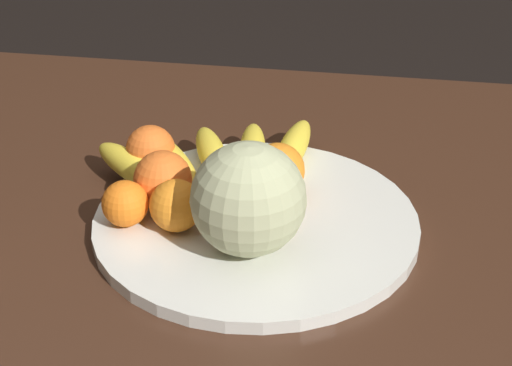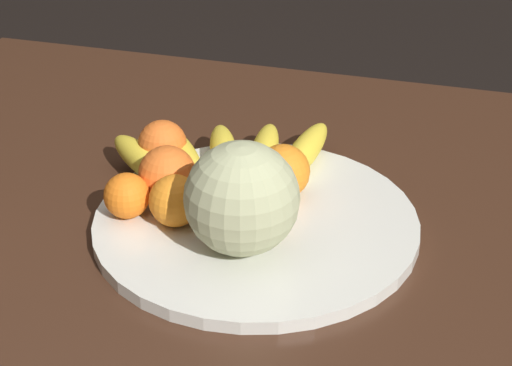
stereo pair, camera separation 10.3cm
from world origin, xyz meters
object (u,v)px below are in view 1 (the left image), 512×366
(fruit_bowl, at_px, (256,223))
(orange_back_right, at_px, (175,208))
(orange_front_right, at_px, (227,180))
(melon, at_px, (248,199))
(orange_front_left, at_px, (163,179))
(produce_tag, at_px, (214,220))
(banana_bunch, at_px, (214,156))
(orange_top_small, at_px, (125,204))
(kitchen_table, at_px, (245,302))
(orange_back_left, at_px, (277,170))
(orange_mid_center, at_px, (151,150))

(fruit_bowl, distance_m, orange_back_right, 0.11)
(orange_front_right, height_order, orange_back_right, orange_back_right)
(melon, distance_m, orange_front_left, 0.15)
(orange_front_right, distance_m, produce_tag, 0.06)
(fruit_bowl, relative_size, banana_bunch, 1.34)
(orange_top_small, xyz_separation_m, produce_tag, (-0.10, -0.02, -0.03))
(orange_back_right, bearing_deg, orange_front_right, -122.44)
(fruit_bowl, relative_size, orange_back_right, 6.27)
(banana_bunch, height_order, orange_back_right, orange_back_right)
(kitchen_table, xyz_separation_m, orange_back_left, (-0.03, -0.10, 0.14))
(produce_tag, bearing_deg, orange_mid_center, -7.27)
(orange_mid_center, relative_size, orange_back_right, 1.03)
(kitchen_table, bearing_deg, fruit_bowl, -101.86)
(orange_back_right, bearing_deg, banana_bunch, -95.24)
(orange_back_left, bearing_deg, kitchen_table, 75.51)
(orange_front_left, bearing_deg, kitchen_table, 155.82)
(melon, relative_size, produce_tag, 1.51)
(kitchen_table, distance_m, fruit_bowl, 0.10)
(orange_front_left, xyz_separation_m, orange_top_small, (0.03, 0.05, -0.01))
(fruit_bowl, relative_size, orange_top_small, 7.05)
(melon, bearing_deg, orange_top_small, -10.13)
(kitchen_table, distance_m, orange_front_right, 0.16)
(kitchen_table, relative_size, orange_top_small, 22.55)
(banana_bunch, relative_size, orange_front_right, 4.91)
(kitchen_table, xyz_separation_m, orange_front_right, (0.03, -0.07, 0.13))
(banana_bunch, bearing_deg, orange_mid_center, 82.11)
(orange_front_right, height_order, orange_back_left, orange_back_left)
(orange_top_small, bearing_deg, orange_front_right, -147.48)
(orange_back_right, distance_m, orange_top_small, 0.06)
(orange_back_right, bearing_deg, fruit_bowl, -154.86)
(orange_back_right, bearing_deg, orange_mid_center, -63.71)
(orange_front_left, distance_m, orange_top_small, 0.06)
(orange_front_right, distance_m, orange_back_right, 0.09)
(melon, xyz_separation_m, banana_bunch, (0.08, -0.18, -0.05))
(melon, height_order, banana_bunch, melon)
(kitchen_table, bearing_deg, orange_front_left, -24.18)
(banana_bunch, height_order, orange_front_right, orange_front_right)
(orange_back_right, bearing_deg, melon, 166.12)
(orange_front_right, xyz_separation_m, orange_mid_center, (0.12, -0.06, 0.00))
(orange_mid_center, xyz_separation_m, produce_tag, (-0.11, 0.11, -0.03))
(banana_bunch, xyz_separation_m, produce_tag, (-0.03, 0.13, -0.02))
(orange_mid_center, bearing_deg, melon, 135.19)
(banana_bunch, distance_m, orange_top_small, 0.17)
(fruit_bowl, bearing_deg, kitchen_table, 78.14)
(fruit_bowl, xyz_separation_m, orange_top_small, (0.15, 0.04, 0.04))
(orange_mid_center, bearing_deg, kitchen_table, 138.87)
(banana_bunch, relative_size, orange_mid_center, 4.53)
(orange_front_left, distance_m, orange_front_right, 0.08)
(orange_front_left, xyz_separation_m, orange_back_right, (-0.03, 0.06, -0.00))
(orange_mid_center, bearing_deg, orange_front_left, 115.25)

